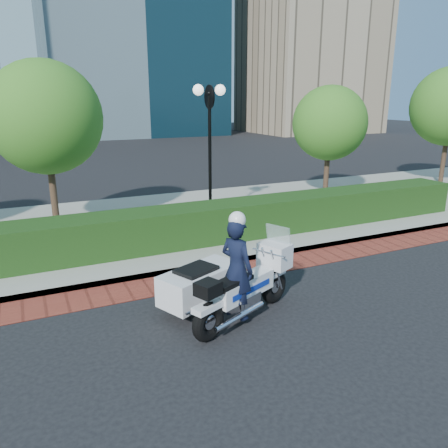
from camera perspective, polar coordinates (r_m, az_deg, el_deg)
name	(u,v)px	position (r m, az deg, el deg)	size (l,w,h in m)	color
ground	(266,297)	(9.21, 5.47, -9.51)	(120.00, 120.00, 0.00)	black
brick_strip	(234,272)	(10.41, 1.28, -6.28)	(60.00, 1.00, 0.01)	maroon
sidewalk	(173,222)	(14.34, -6.71, 0.25)	(60.00, 8.00, 0.15)	gray
hedge_main	(200,224)	(12.01, -3.15, 0.05)	(18.00, 1.20, 1.00)	#163311
lamppost	(210,133)	(13.44, -1.88, 11.80)	(1.02, 0.70, 4.21)	black
tree_b	(45,118)	(13.65, -22.33, 12.71)	(3.20, 3.20, 4.89)	#332319
tree_c	(330,123)	(17.39, 13.63, 12.66)	(2.80, 2.80, 4.30)	#332319
tower_right	(313,6)	(56.37, 11.54, 26.11)	(14.00, 12.00, 28.00)	gray
police_motorcycle	(225,280)	(8.16, 0.09, -7.32)	(2.71, 2.04, 2.13)	black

